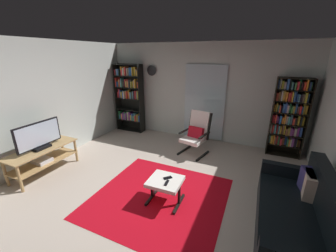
{
  "coord_description": "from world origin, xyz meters",
  "views": [
    {
      "loc": [
        1.49,
        -2.56,
        2.3
      ],
      "look_at": [
        -0.2,
        1.19,
        0.86
      ],
      "focal_mm": 22.11,
      "sensor_mm": 36.0,
      "label": 1
    }
  ],
  "objects": [
    {
      "name": "wall_clock",
      "position": [
        -1.45,
        2.82,
        1.85
      ],
      "size": [
        0.29,
        0.03,
        0.29
      ],
      "color": "silver"
    },
    {
      "name": "cell_phone",
      "position": [
        0.31,
        0.05,
        0.41
      ],
      "size": [
        0.14,
        0.15,
        0.01
      ],
      "primitive_type": "cube",
      "rotation": [
        0.0,
        0.0,
        -0.72
      ],
      "color": "black",
      "rests_on": "ottoman"
    },
    {
      "name": "area_rug",
      "position": [
        0.16,
        0.03,
        0.0
      ],
      "size": [
        2.14,
        2.06,
        0.01
      ],
      "primitive_type": "cube",
      "color": "red",
      "rests_on": "ground"
    },
    {
      "name": "tv_stand",
      "position": [
        -2.31,
        -0.22,
        0.36
      ],
      "size": [
        0.52,
        1.32,
        0.54
      ],
      "color": "tan",
      "rests_on": "ground"
    },
    {
      "name": "wall_left",
      "position": [
        -2.7,
        0.0,
        1.3
      ],
      "size": [
        0.06,
        6.0,
        2.6
      ],
      "primitive_type": "cube",
      "color": "silver",
      "rests_on": "ground"
    },
    {
      "name": "wall_back",
      "position": [
        0.0,
        2.9,
        1.3
      ],
      "size": [
        5.6,
        0.06,
        2.6
      ],
      "primitive_type": "cube",
      "color": "silver",
      "rests_on": "ground"
    },
    {
      "name": "ottoman",
      "position": [
        0.29,
        -0.01,
        0.34
      ],
      "size": [
        0.53,
        0.49,
        0.41
      ],
      "color": "white",
      "rests_on": "ground"
    },
    {
      "name": "bookshelf_near_tv",
      "position": [
        -2.13,
        2.64,
        1.11
      ],
      "size": [
        0.87,
        0.3,
        2.03
      ],
      "color": "black",
      "rests_on": "ground"
    },
    {
      "name": "glass_door_panel",
      "position": [
        0.13,
        2.83,
        1.05
      ],
      "size": [
        1.1,
        0.01,
        2.0
      ],
      "primitive_type": "cube",
      "color": "silver"
    },
    {
      "name": "ground_plane",
      "position": [
        0.0,
        0.0,
        0.0
      ],
      "size": [
        7.02,
        7.02,
        0.0
      ],
      "primitive_type": "plane",
      "color": "#BDAC9D"
    },
    {
      "name": "television",
      "position": [
        -2.31,
        -0.21,
        0.79
      ],
      "size": [
        0.2,
        0.89,
        0.54
      ],
      "color": "black",
      "rests_on": "tv_stand"
    },
    {
      "name": "bookshelf_near_sofa",
      "position": [
        2.14,
        2.69,
        0.97
      ],
      "size": [
        0.72,
        0.3,
        1.82
      ],
      "color": "black",
      "rests_on": "ground"
    },
    {
      "name": "tv_remote",
      "position": [
        0.35,
        -0.09,
        0.42
      ],
      "size": [
        0.06,
        0.15,
        0.02
      ],
      "primitive_type": "cube",
      "rotation": [
        0.0,
        0.0,
        0.11
      ],
      "color": "black",
      "rests_on": "ottoman"
    },
    {
      "name": "leather_sofa",
      "position": [
        2.16,
        0.07,
        0.31
      ],
      "size": [
        0.83,
        1.87,
        0.88
      ],
      "color": "black",
      "rests_on": "ground"
    },
    {
      "name": "lounge_armchair",
      "position": [
        0.21,
        1.93,
        0.53
      ],
      "size": [
        0.69,
        0.76,
        1.02
      ],
      "color": "black",
      "rests_on": "ground"
    }
  ]
}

